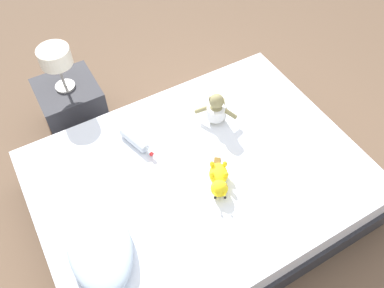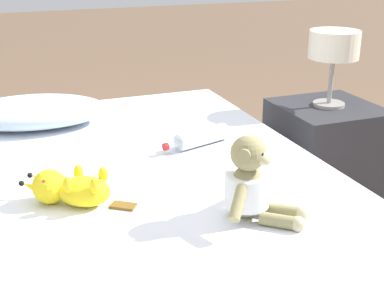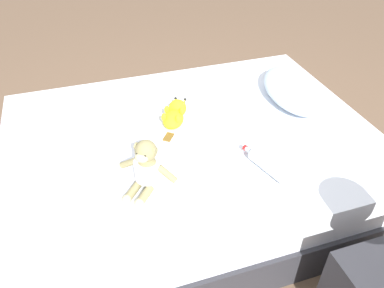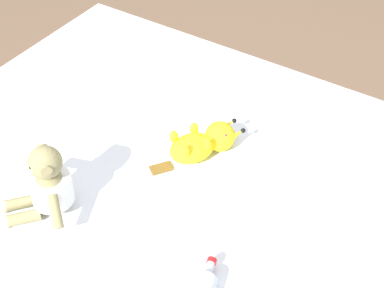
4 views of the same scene
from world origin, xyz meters
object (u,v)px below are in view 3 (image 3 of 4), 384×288
Objects in this scene: plush_yellow_creature at (175,114)px; glass_bottle at (268,165)px; pillow at (294,89)px; bed at (191,164)px; plush_monkey at (146,168)px.

plush_yellow_creature is 1.11× the size of glass_bottle.
pillow is 2.02× the size of plush_yellow_creature.
plush_monkey is at bearing -44.52° from bed.
plush_yellow_creature is at bearing -160.54° from bed.
plush_yellow_creature reaches higher than glass_bottle.
bed is 7.84× the size of plush_monkey.
pillow is (-0.16, 0.70, 0.27)m from bed.
plush_yellow_creature is at bearing -150.20° from glass_bottle.
bed is at bearing 19.46° from plush_yellow_creature.
plush_monkey is (0.31, -0.30, 0.31)m from bed.
glass_bottle is (0.08, 0.56, -0.07)m from plush_monkey.
bed is at bearing 135.48° from plush_monkey.
glass_bottle is (0.39, 0.25, 0.25)m from bed.
glass_bottle is (0.52, 0.30, -0.02)m from plush_yellow_creature.
plush_monkey is at bearing -98.23° from glass_bottle.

